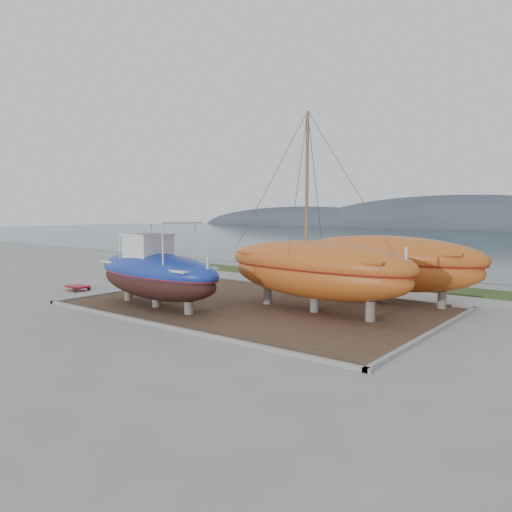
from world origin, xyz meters
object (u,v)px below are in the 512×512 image
Objects in this scene: white_dinghy at (175,280)px; orange_bare_hull at (384,270)px; blue_caique at (156,264)px; red_trailer at (77,288)px; orange_sailboat at (316,213)px.

orange_bare_hull is (11.64, 4.36, 1.09)m from white_dinghy.
blue_caique is 8.37m from red_trailer.
orange_sailboat is 16.22m from red_trailer.
white_dinghy is 0.41× the size of orange_bare_hull.
orange_bare_hull is 4.85× the size of red_trailer.
orange_sailboat is 5.70m from orange_bare_hull.
red_trailer is (-5.05, -3.54, -0.56)m from white_dinghy.
white_dinghy is 1.98× the size of red_trailer.
red_trailer is (-15.14, -3.36, -4.73)m from orange_sailboat.
blue_caique reaches higher than red_trailer.
orange_sailboat is 4.82× the size of red_trailer.
orange_sailboat is at bearing 34.24° from blue_caique.
orange_sailboat is at bearing 4.13° from white_dinghy.
white_dinghy is at bearing 35.96° from red_trailer.
orange_sailboat is (7.05, 3.91, 2.63)m from blue_caique.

